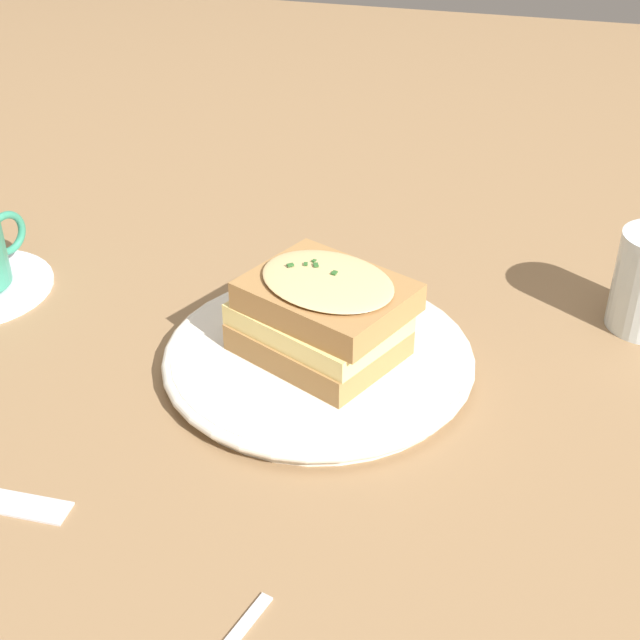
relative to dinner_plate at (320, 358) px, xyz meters
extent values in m
plane|color=olive|center=(-0.02, 0.00, -0.01)|extent=(2.40, 2.40, 0.00)
cylinder|color=silver|center=(0.00, 0.00, 0.00)|extent=(0.25, 0.25, 0.02)
torus|color=silver|center=(0.00, 0.00, 0.00)|extent=(0.26, 0.26, 0.01)
cube|color=#A37542|center=(0.00, 0.00, 0.02)|extent=(0.14, 0.16, 0.02)
cube|color=#EAD17A|center=(0.00, 0.00, 0.04)|extent=(0.14, 0.16, 0.02)
cube|color=#A37542|center=(0.00, 0.01, 0.06)|extent=(0.14, 0.15, 0.02)
ellipsoid|color=#DBBC7F|center=(0.00, 0.01, 0.08)|extent=(0.13, 0.14, 0.01)
cube|color=#2D6028|center=(-0.01, 0.01, 0.08)|extent=(0.01, 0.00, 0.00)
cube|color=#2D6028|center=(-0.01, -0.01, 0.08)|extent=(0.01, 0.01, 0.00)
cube|color=#2D6028|center=(-0.01, -0.03, 0.08)|extent=(0.01, 0.01, 0.00)
cube|color=#2D6028|center=(-0.02, -0.02, 0.08)|extent=(0.01, 0.00, 0.00)
cube|color=#2D6028|center=(-0.02, -0.01, 0.08)|extent=(0.00, 0.00, 0.00)
torus|color=#338466|center=(-0.09, -0.34, 0.03)|extent=(0.05, 0.02, 0.05)
cube|color=silver|center=(0.21, -0.16, -0.01)|extent=(0.02, 0.07, 0.00)
cube|color=#333335|center=(0.21, -0.15, -0.01)|extent=(0.00, 0.04, 0.00)
cube|color=#333335|center=(0.21, -0.15, -0.01)|extent=(0.00, 0.04, 0.00)
cube|color=#333335|center=(0.22, -0.15, -0.01)|extent=(0.00, 0.04, 0.00)
camera|label=1|loc=(0.59, 0.16, 0.44)|focal=50.00mm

